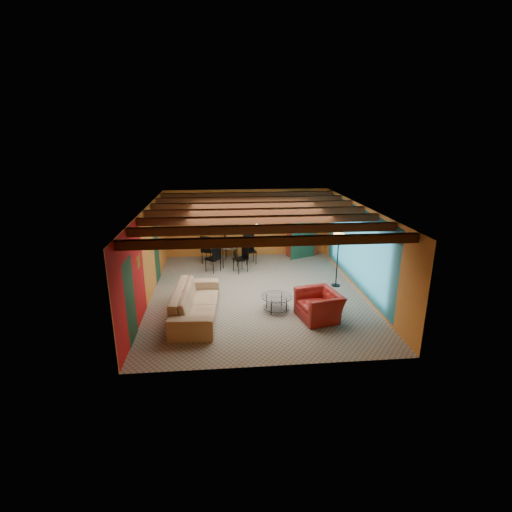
{
  "coord_description": "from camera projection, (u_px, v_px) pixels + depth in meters",
  "views": [
    {
      "loc": [
        -1.06,
        -11.02,
        4.72
      ],
      "look_at": [
        0.0,
        0.2,
        1.15
      ],
      "focal_mm": 26.75,
      "sensor_mm": 36.0,
      "label": 1
    }
  ],
  "objects": [
    {
      "name": "floor_lamp",
      "position": [
        337.0,
        260.0,
        12.27
      ],
      "size": [
        0.42,
        0.42,
        1.77
      ],
      "primitive_type": null,
      "rotation": [
        0.0,
        0.0,
        0.22
      ],
      "color": "black",
      "rests_on": "ground"
    },
    {
      "name": "sofa",
      "position": [
        196.0,
        303.0,
        10.28
      ],
      "size": [
        1.27,
        2.9,
        0.83
      ],
      "primitive_type": "imported",
      "rotation": [
        0.0,
        0.0,
        1.51
      ],
      "color": "#9D8265",
      "rests_on": "ground"
    },
    {
      "name": "room",
      "position": [
        256.0,
        218.0,
        11.37
      ],
      "size": [
        6.52,
        8.01,
        2.71
      ],
      "color": "gray",
      "rests_on": "ground"
    },
    {
      "name": "armoire",
      "position": [
        302.0,
        232.0,
        15.39
      ],
      "size": [
        1.25,
        0.95,
        1.97
      ],
      "primitive_type": "cube",
      "rotation": [
        0.0,
        0.0,
        0.4
      ],
      "color": "maroon",
      "rests_on": "ground"
    },
    {
      "name": "vase",
      "position": [
        228.0,
        234.0,
        14.13
      ],
      "size": [
        0.18,
        0.18,
        0.17
      ],
      "primitive_type": "imported",
      "rotation": [
        0.0,
        0.0,
        -0.08
      ],
      "color": "orange",
      "rests_on": "dining_table"
    },
    {
      "name": "armchair",
      "position": [
        319.0,
        305.0,
        10.21
      ],
      "size": [
        1.24,
        1.35,
        0.75
      ],
      "primitive_type": "imported",
      "rotation": [
        0.0,
        0.0,
        -1.35
      ],
      "color": "maroon",
      "rests_on": "ground"
    },
    {
      "name": "ceiling_fan",
      "position": [
        257.0,
        219.0,
        11.26
      ],
      "size": [
        1.5,
        1.5,
        0.44
      ],
      "primitive_type": null,
      "color": "#472614",
      "rests_on": "ceiling"
    },
    {
      "name": "potted_plant",
      "position": [
        303.0,
        202.0,
        15.01
      ],
      "size": [
        0.49,
        0.43,
        0.52
      ],
      "primitive_type": "imported",
      "rotation": [
        0.0,
        0.0,
        -0.05
      ],
      "color": "#26661E",
      "rests_on": "armoire"
    },
    {
      "name": "coffee_table",
      "position": [
        277.0,
        303.0,
        10.7
      ],
      "size": [
        1.01,
        1.01,
        0.45
      ],
      "primitive_type": null,
      "rotation": [
        0.0,
        0.0,
        0.16
      ],
      "color": "silver",
      "rests_on": "ground"
    },
    {
      "name": "dining_table",
      "position": [
        228.0,
        251.0,
        14.32
      ],
      "size": [
        2.53,
        2.53,
        1.13
      ],
      "primitive_type": null,
      "rotation": [
        0.0,
        0.0,
        0.18
      ],
      "color": "silver",
      "rests_on": "ground"
    },
    {
      "name": "painting",
      "position": [
        225.0,
        216.0,
        15.15
      ],
      "size": [
        1.05,
        0.03,
        0.65
      ],
      "primitive_type": "cube",
      "color": "black",
      "rests_on": "wall_back"
    }
  ]
}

